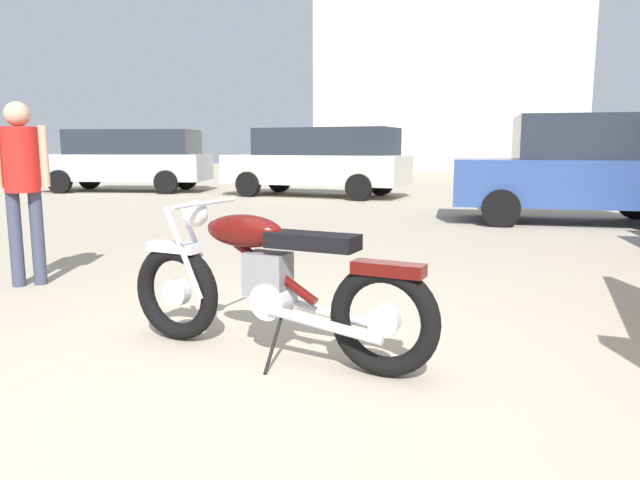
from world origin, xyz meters
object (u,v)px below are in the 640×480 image
object	(u,v)px
blue_hatchback_right	(320,160)
pale_sedan_back	(580,168)
silver_sedan_mid	(128,158)
bystander	(22,174)
vintage_motorcycle	(269,283)

from	to	relation	value
blue_hatchback_right	pale_sedan_back	size ratio (longest dim) A/B	1.25
silver_sedan_mid	bystander	bearing A→B (deg)	108.09
blue_hatchback_right	silver_sedan_mid	xyz separation A→B (m)	(-5.72, 0.29, 0.00)
blue_hatchback_right	bystander	bearing A→B (deg)	98.14
bystander	vintage_motorcycle	bearing A→B (deg)	26.75
bystander	pale_sedan_back	size ratio (longest dim) A/B	0.42
pale_sedan_back	blue_hatchback_right	bearing A→B (deg)	-38.40
silver_sedan_mid	pale_sedan_back	bearing A→B (deg)	148.48
vintage_motorcycle	bystander	world-z (taller)	bystander
blue_hatchback_right	silver_sedan_mid	bearing A→B (deg)	5.80
vintage_motorcycle	pale_sedan_back	world-z (taller)	pale_sedan_back
vintage_motorcycle	blue_hatchback_right	world-z (taller)	blue_hatchback_right
bystander	pale_sedan_back	xyz separation A→B (m)	(5.65, 6.12, -0.10)
vintage_motorcycle	silver_sedan_mid	world-z (taller)	silver_sedan_mid
vintage_motorcycle	silver_sedan_mid	xyz separation A→B (m)	(-8.37, 11.82, 0.49)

